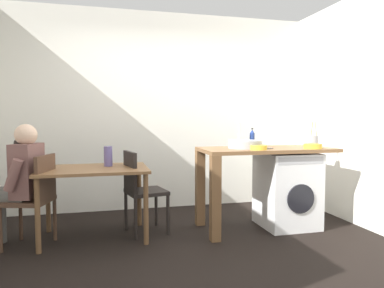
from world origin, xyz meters
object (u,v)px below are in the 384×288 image
(utensil_crock, at_px, (313,141))
(vase, at_px, (108,156))
(chair_opposite, at_px, (140,187))
(mixing_bowl, at_px, (259,147))
(bottle_tall_green, at_px, (252,138))
(dining_table, at_px, (94,177))
(colander, at_px, (313,146))
(seated_person, at_px, (19,178))
(washing_machine, at_px, (287,189))
(chair_person_seat, at_px, (35,195))

(utensil_crock, xyz_separation_m, vase, (-2.38, 0.16, -0.14))
(vase, bearing_deg, chair_opposite, -11.37)
(mixing_bowl, bearing_deg, bottle_tall_green, 74.91)
(bottle_tall_green, distance_m, utensil_crock, 0.73)
(dining_table, bearing_deg, colander, -8.11)
(seated_person, bearing_deg, chair_opposite, -67.75)
(seated_person, distance_m, mixing_bowl, 2.44)
(vase, bearing_deg, mixing_bowl, -14.91)
(chair_opposite, bearing_deg, washing_machine, 72.61)
(chair_opposite, xyz_separation_m, vase, (-0.33, 0.07, 0.34))
(dining_table, xyz_separation_m, utensil_crock, (2.53, -0.06, 0.35))
(mixing_bowl, xyz_separation_m, utensil_crock, (0.82, 0.25, 0.04))
(chair_person_seat, bearing_deg, seated_person, 90.00)
(washing_machine, xyz_separation_m, bottle_tall_green, (-0.33, 0.24, 0.59))
(seated_person, distance_m, colander, 3.07)
(bottle_tall_green, relative_size, colander, 1.09)
(seated_person, bearing_deg, bottle_tall_green, -68.43)
(chair_person_seat, relative_size, washing_machine, 1.05)
(dining_table, relative_size, colander, 5.50)
(seated_person, height_order, utensil_crock, utensil_crock)
(washing_machine, distance_m, bottle_tall_green, 0.72)
(colander, xyz_separation_m, vase, (-2.20, 0.43, -0.10))
(colander, relative_size, vase, 0.93)
(colander, bearing_deg, chair_opposite, 168.85)
(washing_machine, bearing_deg, dining_table, 176.91)
(mixing_bowl, bearing_deg, chair_opposite, 164.17)
(seated_person, xyz_separation_m, utensil_crock, (3.23, 0.01, 0.32))
(chair_person_seat, height_order, bottle_tall_green, bottle_tall_green)
(seated_person, relative_size, vase, 5.61)
(bottle_tall_green, xyz_separation_m, colander, (0.52, -0.46, -0.07))
(washing_machine, height_order, bottle_tall_green, bottle_tall_green)
(seated_person, xyz_separation_m, colander, (3.05, -0.26, 0.28))
(chair_person_seat, xyz_separation_m, utensil_crock, (3.07, 0.06, 0.48))
(utensil_crock, relative_size, vase, 1.40)
(utensil_crock, bearing_deg, dining_table, 178.55)
(dining_table, distance_m, chair_opposite, 0.50)
(bottle_tall_green, bearing_deg, chair_opposite, -176.01)
(seated_person, xyz_separation_m, vase, (0.85, 0.17, 0.18))
(bottle_tall_green, bearing_deg, chair_person_seat, -173.99)
(washing_machine, height_order, mixing_bowl, mixing_bowl)
(seated_person, bearing_deg, dining_table, -66.95)
(mixing_bowl, xyz_separation_m, vase, (-1.56, 0.41, -0.10))
(washing_machine, xyz_separation_m, colander, (0.19, -0.22, 0.52))
(vase, bearing_deg, utensil_crock, -3.95)
(seated_person, xyz_separation_m, mixing_bowl, (2.41, -0.24, 0.28))
(washing_machine, bearing_deg, vase, 173.85)
(dining_table, relative_size, chair_person_seat, 1.22)
(seated_person, bearing_deg, chair_person_seat, -90.00)
(vase, bearing_deg, seated_person, -168.42)
(colander, bearing_deg, seated_person, 175.14)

